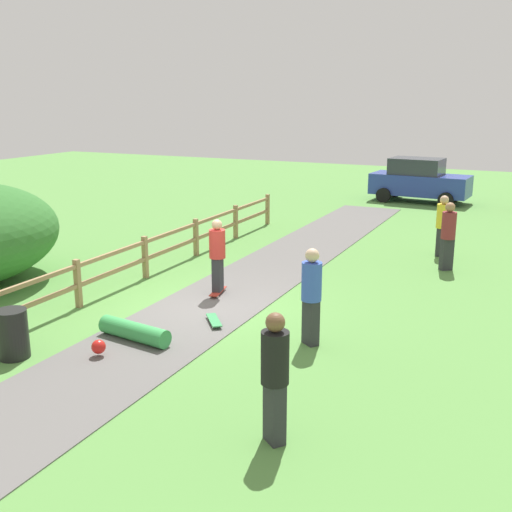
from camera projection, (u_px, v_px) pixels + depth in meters
name	position (u px, v px, depth m)	size (l,w,h in m)	color
ground_plane	(209.00, 306.00, 14.05)	(60.00, 60.00, 0.00)	#568E42
asphalt_path	(209.00, 306.00, 14.05)	(2.40, 28.00, 0.02)	#605E5B
wooden_fence	(114.00, 265.00, 14.95)	(0.12, 18.12, 1.10)	#997A51
trash_bin	(12.00, 334.00, 11.20)	(0.56, 0.56, 0.90)	black
skater_riding	(217.00, 253.00, 14.59)	(0.45, 0.82, 1.80)	#B23326
skater_fallen	(132.00, 333.00, 11.95)	(1.61, 1.32, 0.36)	green
skateboard_loose	(214.00, 320.00, 12.93)	(0.66, 0.75, 0.08)	#338C4C
bystander_blue	(311.00, 292.00, 11.66)	(0.53, 0.53, 1.87)	#2D2D33
bystander_black	(275.00, 372.00, 8.31)	(0.53, 0.53, 1.87)	#2D2D33
bystander_maroon	(448.00, 233.00, 16.73)	(0.54, 0.54, 1.85)	#2D2D33
bystander_yellow	(443.00, 223.00, 18.21)	(0.46, 0.46, 1.79)	#2D2D33
parked_car_blue	(419.00, 180.00, 27.55)	(4.31, 2.24, 1.92)	#283D99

